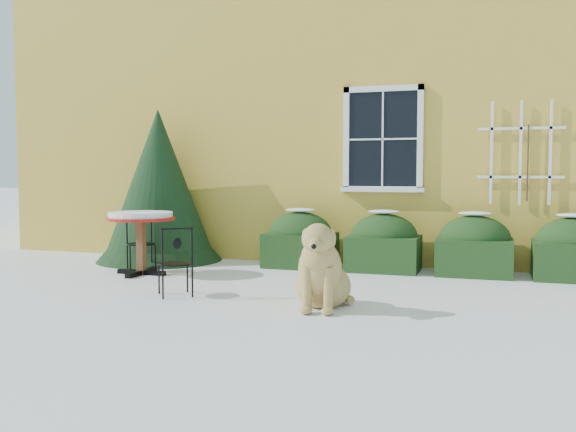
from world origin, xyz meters
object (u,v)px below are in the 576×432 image
(evergreen_shrub, at_px, (159,200))
(dog, at_px, (321,273))
(bistro_table, at_px, (141,223))
(patio_chair_near, at_px, (176,262))
(patio_chair_far, at_px, (141,242))

(evergreen_shrub, relative_size, dog, 2.30)
(bistro_table, relative_size, patio_chair_near, 1.17)
(bistro_table, distance_m, patio_chair_near, 1.81)
(dog, bearing_deg, patio_chair_far, 146.02)
(bistro_table, height_order, patio_chair_far, bistro_table)
(patio_chair_far, height_order, dog, dog)
(evergreen_shrub, height_order, dog, evergreen_shrub)
(evergreen_shrub, xyz_separation_m, dog, (3.54, -2.83, -0.62))
(bistro_table, relative_size, dog, 0.89)
(patio_chair_far, bearing_deg, evergreen_shrub, 66.79)
(patio_chair_far, relative_size, dog, 0.80)
(evergreen_shrub, relative_size, bistro_table, 2.58)
(evergreen_shrub, xyz_separation_m, patio_chair_near, (1.71, -2.67, -0.59))
(bistro_table, bearing_deg, dog, -25.24)
(patio_chair_near, height_order, dog, dog)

